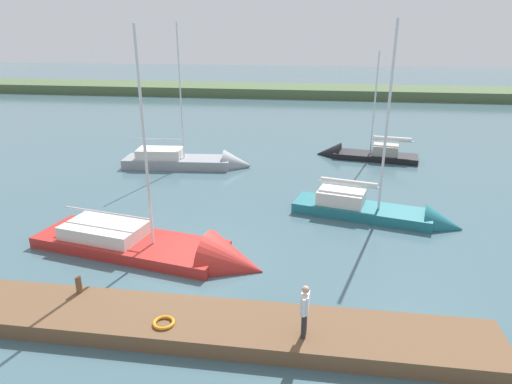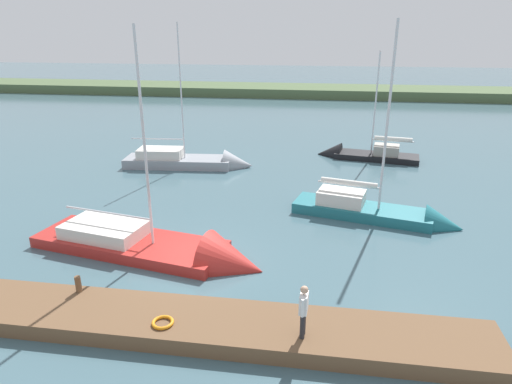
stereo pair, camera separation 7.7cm
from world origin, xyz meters
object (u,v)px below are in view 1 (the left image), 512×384
Objects in this scene: person_on_dock at (305,308)px; sailboat_outer_mooring at (195,163)px; sailboat_near_dock at (383,215)px; mooring_post_near at (79,284)px; sailboat_behind_pier at (169,253)px; sailboat_far_right at (358,156)px; life_ring_buoy at (164,323)px.

sailboat_outer_mooring is at bearing -60.13° from person_on_dock.
sailboat_near_dock is 6.16× the size of person_on_dock.
sailboat_near_dock is (-10.91, -8.82, -0.60)m from mooring_post_near.
sailboat_outer_mooring is at bearing -88.25° from mooring_post_near.
sailboat_near_dock is 10.44m from sailboat_behind_pier.
mooring_post_near is at bearing -4.07° from person_on_dock.
sailboat_far_right is (-8.71, -16.04, 0.04)m from sailboat_behind_pier.
sailboat_behind_pier is 7.61m from person_on_dock.
mooring_post_near is 4.19m from sailboat_behind_pier.
sailboat_behind_pier is at bearing -115.82° from mooring_post_near.
person_on_dock reaches higher than life_ring_buoy.
sailboat_outer_mooring reaches higher than sailboat_far_right.
sailboat_outer_mooring is 1.21× the size of sailboat_far_right.
sailboat_near_dock is 0.98× the size of sailboat_behind_pier.
sailboat_near_dock is at bearing 101.68° from sailboat_far_right.
sailboat_near_dock is at bearing -36.82° from sailboat_outer_mooring.
mooring_post_near is 0.07× the size of sailboat_far_right.
sailboat_outer_mooring is 6.14× the size of person_on_dock.
sailboat_outer_mooring is (3.83, -17.28, -0.32)m from life_ring_buoy.
mooring_post_near is at bearing -92.81° from sailboat_outer_mooring.
sailboat_behind_pier is (9.11, 5.09, -0.07)m from sailboat_near_dock.
sailboat_outer_mooring reaches higher than sailboat_behind_pier.
life_ring_buoy is 5.23m from sailboat_behind_pier.
sailboat_behind_pier is (-1.80, -3.72, -0.67)m from mooring_post_near.
mooring_post_near is 22.39m from sailboat_far_right.
sailboat_outer_mooring is (2.29, -12.29, 0.12)m from sailboat_behind_pier.
sailboat_behind_pier is 12.50m from sailboat_outer_mooring.
sailboat_behind_pier reaches higher than person_on_dock.
sailboat_behind_pier is at bearing -137.03° from sailboat_near_dock.
sailboat_far_right is 5.07× the size of person_on_dock.
person_on_dock is at bearing 91.27° from sailboat_far_right.
sailboat_outer_mooring is at bearing 111.59° from sailboat_behind_pier.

